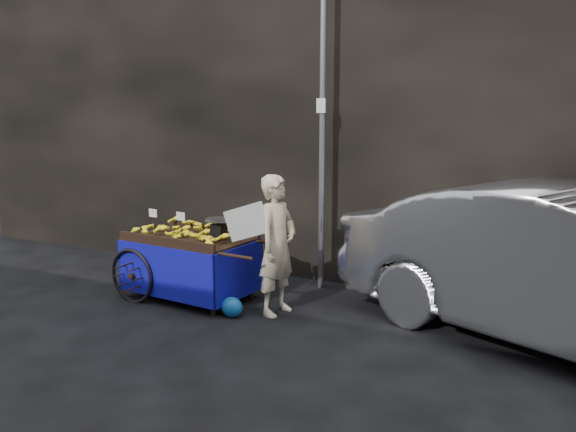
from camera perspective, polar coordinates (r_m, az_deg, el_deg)
The scene contains 6 objects.
ground at distance 6.64m, azimuth -3.57°, elevation -9.90°, with size 80.00×80.00×0.00m, color black.
building_wall at distance 8.46m, azimuth 7.65°, elevation 11.58°, with size 13.50×2.00×5.00m.
street_pole at distance 7.27m, azimuth 3.50°, elevation 8.02°, with size 0.12×0.10×4.00m.
banana_cart at distance 7.16m, azimuth -10.20°, elevation -2.74°, with size 2.15×1.15×1.13m.
vendor at distance 6.44m, azimuth -1.14°, elevation -2.95°, with size 0.81×0.63×1.62m.
plastic_bag at distance 6.52m, azimuth -5.73°, elevation -9.20°, with size 0.26×0.21×0.23m, color #165AAC.
Camera 1 is at (3.14, -5.39, 2.26)m, focal length 35.00 mm.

